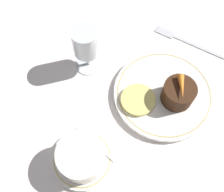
# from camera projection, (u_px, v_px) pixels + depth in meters

# --- Properties ---
(ground_plane) EXTENTS (3.00, 3.00, 0.00)m
(ground_plane) POSITION_uv_depth(u_px,v_px,m) (141.00, 93.00, 0.63)
(ground_plane) COLOR white
(dinner_plate) EXTENTS (0.24, 0.24, 0.01)m
(dinner_plate) POSITION_uv_depth(u_px,v_px,m) (164.00, 94.00, 0.62)
(dinner_plate) COLOR white
(dinner_plate) RESTS_ON ground_plane
(saucer) EXTENTS (0.13, 0.13, 0.01)m
(saucer) POSITION_uv_depth(u_px,v_px,m) (82.00, 159.00, 0.55)
(saucer) COLOR white
(saucer) RESTS_ON ground_plane
(coffee_cup) EXTENTS (0.12, 0.10, 0.06)m
(coffee_cup) POSITION_uv_depth(u_px,v_px,m) (82.00, 157.00, 0.52)
(coffee_cup) COLOR white
(coffee_cup) RESTS_ON saucer
(spoon) EXTENTS (0.05, 0.11, 0.00)m
(spoon) POSITION_uv_depth(u_px,v_px,m) (90.00, 141.00, 0.56)
(spoon) COLOR silver
(spoon) RESTS_ON saucer
(wine_glass) EXTENTS (0.07, 0.07, 0.12)m
(wine_glass) POSITION_uv_depth(u_px,v_px,m) (86.00, 45.00, 0.59)
(wine_glass) COLOR silver
(wine_glass) RESTS_ON ground_plane
(fork) EXTENTS (0.05, 0.19, 0.01)m
(fork) POSITION_uv_depth(u_px,v_px,m) (182.00, 39.00, 0.69)
(fork) COLOR silver
(fork) RESTS_ON ground_plane
(dessert_cake) EXTENTS (0.07, 0.07, 0.05)m
(dessert_cake) POSITION_uv_depth(u_px,v_px,m) (178.00, 93.00, 0.58)
(dessert_cake) COLOR #381E0F
(dessert_cake) RESTS_ON dinner_plate
(carrot_garnish) EXTENTS (0.06, 0.03, 0.02)m
(carrot_garnish) POSITION_uv_depth(u_px,v_px,m) (182.00, 86.00, 0.55)
(carrot_garnish) COLOR orange
(carrot_garnish) RESTS_ON dessert_cake
(pineapple_slice) EXTENTS (0.08, 0.08, 0.01)m
(pineapple_slice) POSITION_uv_depth(u_px,v_px,m) (139.00, 100.00, 0.60)
(pineapple_slice) COLOR #EFE075
(pineapple_slice) RESTS_ON dinner_plate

